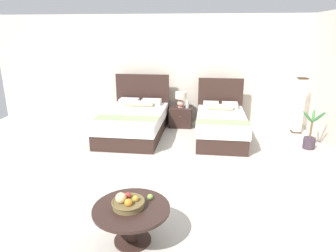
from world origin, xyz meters
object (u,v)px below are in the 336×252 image
object	(u,v)px
floor_lamp_corner	(299,106)
coffee_table	(132,215)
fruit_bowl	(128,202)
nightstand	(181,117)
bed_near_window	(134,122)
bed_near_corner	(221,125)
loose_apple	(150,197)
potted_palm	(310,135)
vase	(187,104)
table_lamp	(181,98)

from	to	relation	value
floor_lamp_corner	coffee_table	bearing A→B (deg)	-125.45
fruit_bowl	nightstand	bearing A→B (deg)	86.21
bed_near_window	floor_lamp_corner	world-z (taller)	floor_lamp_corner
nightstand	coffee_table	distance (m)	4.63
bed_near_corner	loose_apple	xyz separation A→B (m)	(-1.06, -3.60, 0.16)
coffee_table	loose_apple	bearing A→B (deg)	45.60
fruit_bowl	potted_palm	xyz separation A→B (m)	(3.13, 3.30, -0.21)
loose_apple	floor_lamp_corner	size ratio (longest dim) A/B	0.05
bed_near_window	fruit_bowl	size ratio (longest dim) A/B	5.92
bed_near_window	vase	size ratio (longest dim) A/B	11.26
nightstand	bed_near_window	bearing A→B (deg)	-141.91
vase	nightstand	bearing A→B (deg)	166.93
coffee_table	floor_lamp_corner	size ratio (longest dim) A/B	0.66
coffee_table	loose_apple	world-z (taller)	loose_apple
floor_lamp_corner	potted_palm	world-z (taller)	floor_lamp_corner
table_lamp	vase	distance (m)	0.24
coffee_table	floor_lamp_corner	distance (m)	5.43
nightstand	vase	world-z (taller)	vase
table_lamp	fruit_bowl	world-z (taller)	table_lamp
coffee_table	fruit_bowl	world-z (taller)	fruit_bowl
vase	coffee_table	size ratio (longest dim) A/B	0.22
bed_near_window	nightstand	world-z (taller)	bed_near_window
nightstand	table_lamp	xyz separation A→B (m)	(0.00, 0.02, 0.50)
floor_lamp_corner	fruit_bowl	bearing A→B (deg)	-125.86
floor_lamp_corner	nightstand	bearing A→B (deg)	176.00
bed_near_window	potted_palm	xyz separation A→B (m)	(3.88, -0.48, -0.03)
fruit_bowl	loose_apple	world-z (taller)	fruit_bowl
vase	fruit_bowl	xyz separation A→B (m)	(-0.48, -4.57, -0.09)
vase	coffee_table	world-z (taller)	vase
nightstand	floor_lamp_corner	xyz separation A→B (m)	(2.88, -0.20, 0.42)
coffee_table	fruit_bowl	distance (m)	0.17
fruit_bowl	potted_palm	bearing A→B (deg)	46.55
bed_near_window	fruit_bowl	distance (m)	3.86
floor_lamp_corner	potted_palm	bearing A→B (deg)	-93.15
vase	potted_palm	xyz separation A→B (m)	(2.65, -1.27, -0.30)
bed_near_corner	table_lamp	world-z (taller)	bed_near_corner
vase	fruit_bowl	size ratio (longest dim) A/B	0.53
bed_near_corner	fruit_bowl	xyz separation A→B (m)	(-1.29, -3.78, 0.19)
vase	floor_lamp_corner	world-z (taller)	floor_lamp_corner
bed_near_window	coffee_table	xyz separation A→B (m)	(0.80, -3.79, 0.01)
coffee_table	floor_lamp_corner	bearing A→B (deg)	54.55
table_lamp	potted_palm	world-z (taller)	table_lamp
bed_near_corner	nightstand	distance (m)	1.29
nightstand	vase	size ratio (longest dim) A/B	2.87
bed_near_corner	table_lamp	xyz separation A→B (m)	(-0.98, 0.85, 0.43)
nightstand	bed_near_corner	bearing A→B (deg)	-40.12
bed_near_corner	fruit_bowl	distance (m)	4.00
loose_apple	floor_lamp_corner	bearing A→B (deg)	55.01
table_lamp	loose_apple	bearing A→B (deg)	-90.98
coffee_table	table_lamp	bearing A→B (deg)	86.76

